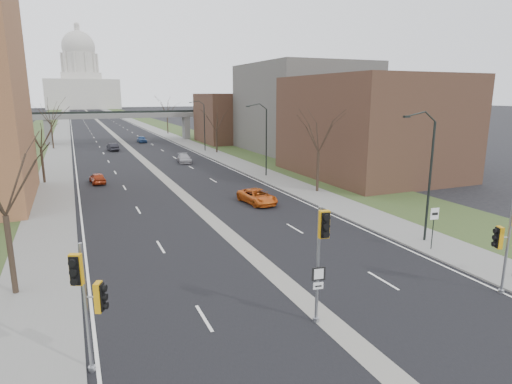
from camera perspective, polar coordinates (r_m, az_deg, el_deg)
ground at (r=20.34m, az=8.97°, el=-16.13°), size 700.00×700.00×0.00m
road_surface at (r=165.50m, az=-20.11°, el=8.70°), size 20.00×600.00×0.01m
median_strip at (r=165.50m, az=-20.10°, el=8.70°), size 1.20×600.00×0.02m
sidewalk_right at (r=166.64m, az=-15.95°, el=9.03°), size 4.00×600.00×0.12m
sidewalk_left at (r=165.23m, az=-24.30°, el=8.36°), size 4.00×600.00×0.12m
grass_verge_right at (r=167.53m, az=-13.89°, el=9.16°), size 8.00×600.00×0.10m
grass_verge_left at (r=165.42m, az=-26.39°, el=8.16°), size 8.00×600.00×0.10m
commercial_block_near at (r=54.73m, az=15.02°, el=8.44°), size 16.00×20.00×12.00m
commercial_block_mid at (r=76.87m, az=6.25°, el=11.07°), size 18.00×22.00×15.00m
commercial_block_far at (r=90.79m, az=-2.83°, el=9.81°), size 14.00×14.00×10.00m
pedestrian_bridge at (r=95.55m, az=-17.64°, el=9.30°), size 34.00×3.00×6.45m
capitol at (r=335.18m, az=-22.25°, el=13.44°), size 48.00×42.00×55.75m
streetlight_near at (r=29.59m, az=21.49°, el=6.44°), size 2.61×0.20×8.70m
streetlight_mid at (r=51.38m, az=0.56°, el=9.68°), size 2.61×0.20×8.70m
streetlight_far at (r=75.87m, az=-7.54°, el=10.60°), size 2.61×0.20×8.70m
tree_left_b at (r=53.15m, az=-27.00°, el=7.62°), size 6.75×6.75×8.81m
tree_left_c at (r=87.03m, az=-25.82°, el=9.79°), size 7.65×7.65×9.99m
tree_right_a at (r=43.48m, az=8.42°, el=8.54°), size 7.20×7.20×9.40m
tree_right_b at (r=73.64m, az=-5.33°, el=9.71°), size 6.30×6.30×8.22m
tree_right_c at (r=112.29m, az=-11.82°, el=11.19°), size 7.65×7.65×9.99m
signal_pole_left at (r=16.11m, az=-21.54°, el=-12.27°), size 1.13×0.82×4.91m
signal_pole_median at (r=18.15m, az=8.69°, el=-7.07°), size 0.63×0.88×5.26m
signal_pole_right at (r=24.14m, az=30.58°, el=-4.72°), size 0.83×1.12×4.98m
speed_limit_sign at (r=29.38m, az=22.60°, el=-3.58°), size 0.59×0.13×2.73m
car_left_near at (r=51.42m, az=-20.38°, el=1.76°), size 1.79×3.77×1.24m
car_left_far at (r=80.81m, az=-18.57°, el=5.71°), size 1.90×4.23×1.35m
car_right_near at (r=39.29m, az=0.17°, el=-0.60°), size 2.67×4.96×1.32m
car_right_mid at (r=63.98m, az=-9.55°, el=4.44°), size 2.20×4.48×1.26m
car_right_far at (r=93.23m, az=-14.99°, el=6.82°), size 1.74×4.06×1.37m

